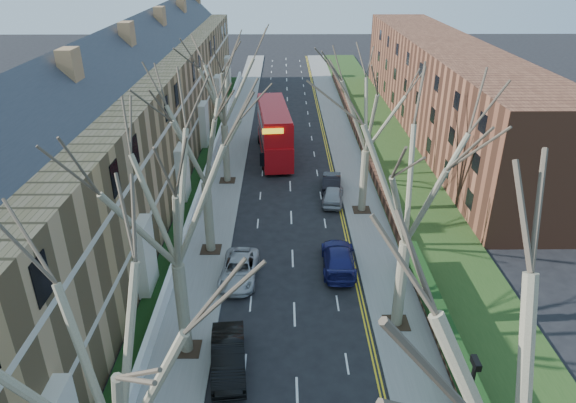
{
  "coord_description": "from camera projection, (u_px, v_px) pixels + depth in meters",
  "views": [
    {
      "loc": [
        -0.61,
        -14.81,
        18.95
      ],
      "look_at": [
        -0.28,
        18.62,
        2.57
      ],
      "focal_mm": 32.0,
      "sensor_mm": 36.0,
      "label": 1
    }
  ],
  "objects": [
    {
      "name": "double_decker_bus",
      "position": [
        274.0,
        132.0,
        51.77
      ],
      "size": [
        3.83,
        12.18,
        4.97
      ],
      "rotation": [
        0.0,
        0.0,
        3.24
      ],
      "color": "#A40B10",
      "rests_on": "ground"
    },
    {
      "name": "pavement_left",
      "position": [
        234.0,
        141.0,
        56.59
      ],
      "size": [
        3.0,
        102.0,
        0.12
      ],
      "primitive_type": "cube",
      "color": "slate",
      "rests_on": "ground"
    },
    {
      "name": "wall_hedge_right",
      "position": [
        469.0,
        392.0,
        23.02
      ],
      "size": [
        0.7,
        24.0,
        1.8
      ],
      "color": "brown",
      "rests_on": "ground"
    },
    {
      "name": "terrace_left",
      "position": [
        141.0,
        114.0,
        46.93
      ],
      "size": [
        9.7,
        78.0,
        13.6
      ],
      "color": "#987A4D",
      "rests_on": "ground"
    },
    {
      "name": "front_wall_left",
      "position": [
        210.0,
        163.0,
        49.14
      ],
      "size": [
        0.3,
        78.0,
        1.0
      ],
      "color": "white",
      "rests_on": "ground"
    },
    {
      "name": "tree_left_mid",
      "position": [
        169.0,
        186.0,
        22.78
      ],
      "size": [
        10.5,
        10.5,
        14.71
      ],
      "color": "#6C644D",
      "rests_on": "ground"
    },
    {
      "name": "car_left_mid",
      "position": [
        228.0,
        357.0,
        25.52
      ],
      "size": [
        2.12,
        4.86,
        1.56
      ],
      "primitive_type": "imported",
      "rotation": [
        0.0,
        0.0,
        0.1
      ],
      "color": "black",
      "rests_on": "ground"
    },
    {
      "name": "car_right_near",
      "position": [
        339.0,
        258.0,
        33.72
      ],
      "size": [
        2.3,
        5.3,
        1.52
      ],
      "primitive_type": "imported",
      "rotation": [
        0.0,
        0.0,
        3.11
      ],
      "color": "navy",
      "rests_on": "ground"
    },
    {
      "name": "car_right_far",
      "position": [
        332.0,
        182.0,
        44.92
      ],
      "size": [
        2.02,
        4.57,
        1.46
      ],
      "primitive_type": "imported",
      "rotation": [
        0.0,
        0.0,
        3.03
      ],
      "color": "black",
      "rests_on": "ground"
    },
    {
      "name": "tree_right_mid",
      "position": [
        414.0,
        168.0,
        24.67
      ],
      "size": [
        10.5,
        10.5,
        14.71
      ],
      "color": "#6C644D",
      "rests_on": "ground"
    },
    {
      "name": "car_left_far",
      "position": [
        239.0,
        270.0,
        32.66
      ],
      "size": [
        2.52,
        4.99,
        1.36
      ],
      "primitive_type": "imported",
      "rotation": [
        0.0,
        0.0,
        -0.06
      ],
      "color": "#A7A9AD",
      "rests_on": "ground"
    },
    {
      "name": "tree_right_near",
      "position": [
        554.0,
        384.0,
        11.97
      ],
      "size": [
        10.85,
        10.85,
        15.2
      ],
      "color": "#6C644D",
      "rests_on": "ground"
    },
    {
      "name": "grass_verge_right",
      "position": [
        384.0,
        140.0,
        56.69
      ],
      "size": [
        6.0,
        102.0,
        0.06
      ],
      "color": "#213D16",
      "rests_on": "ground"
    },
    {
      "name": "tree_right_far",
      "position": [
        369.0,
        99.0,
        37.38
      ],
      "size": [
        10.15,
        10.15,
        14.22
      ],
      "color": "#6C644D",
      "rests_on": "ground"
    },
    {
      "name": "tree_left_near",
      "position": [
        99.0,
        357.0,
        14.08
      ],
      "size": [
        9.8,
        9.8,
        13.73
      ],
      "color": "#6C644D",
      "rests_on": "ground"
    },
    {
      "name": "pavement_right",
      "position": [
        343.0,
        141.0,
        56.69
      ],
      "size": [
        3.0,
        102.0,
        0.12
      ],
      "primitive_type": "cube",
      "color": "slate",
      "rests_on": "ground"
    },
    {
      "name": "tree_left_far",
      "position": [
        201.0,
        124.0,
        31.9
      ],
      "size": [
        10.15,
        10.15,
        14.22
      ],
      "color": "#6C644D",
      "rests_on": "ground"
    },
    {
      "name": "tree_left_dist",
      "position": [
        222.0,
        77.0,
        42.53
      ],
      "size": [
        10.5,
        10.5,
        14.71
      ],
      "color": "#6C644D",
      "rests_on": "ground"
    },
    {
      "name": "car_right_mid",
      "position": [
        333.0,
        195.0,
        42.6
      ],
      "size": [
        2.23,
        4.4,
        1.44
      ],
      "primitive_type": "imported",
      "rotation": [
        0.0,
        0.0,
        3.01
      ],
      "color": "#93949B",
      "rests_on": "ground"
    },
    {
      "name": "flats_right",
      "position": [
        442.0,
        87.0,
        58.22
      ],
      "size": [
        13.97,
        54.0,
        10.0
      ],
      "color": "brown",
      "rests_on": "ground"
    }
  ]
}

